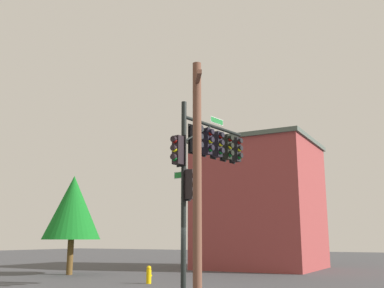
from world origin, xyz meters
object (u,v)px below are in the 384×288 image
object	(u,v)px
utility_pole	(197,178)
fire_hydrant	(149,275)
tree_near	(73,207)
brick_building	(260,204)
signal_pole_assembly	(205,157)

from	to	relation	value
utility_pole	fire_hydrant	size ratio (longest dim) A/B	8.70
tree_near	utility_pole	bearing A→B (deg)	-124.83
brick_building	fire_hydrant	bearing A→B (deg)	175.21
signal_pole_assembly	fire_hydrant	bearing A→B (deg)	60.82
signal_pole_assembly	utility_pole	size ratio (longest dim) A/B	1.03
signal_pole_assembly	brick_building	distance (m)	15.43
signal_pole_assembly	fire_hydrant	world-z (taller)	signal_pole_assembly
fire_hydrant	tree_near	world-z (taller)	tree_near
signal_pole_assembly	fire_hydrant	xyz separation A→B (m)	(2.37, 4.24, -4.93)
utility_pole	brick_building	world-z (taller)	brick_building
fire_hydrant	tree_near	bearing A→B (deg)	73.10
utility_pole	tree_near	xyz separation A→B (m)	(9.48, 13.62, 0.17)
utility_pole	tree_near	size ratio (longest dim) A/B	1.23
utility_pole	brick_building	distance (m)	20.77
signal_pole_assembly	brick_building	xyz separation A→B (m)	(15.08, 3.18, -0.80)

